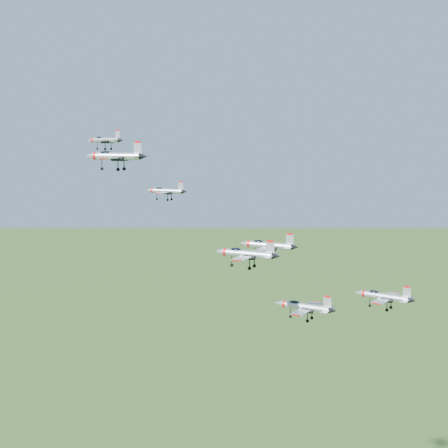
% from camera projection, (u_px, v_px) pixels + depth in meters
% --- Properties ---
extents(jet_lead, '(12.15, 10.18, 3.25)m').
position_uv_depth(jet_lead, '(105.00, 140.00, 157.41)').
color(jet_lead, '#B4BBC2').
extents(jet_left_high, '(10.41, 8.54, 2.79)m').
position_uv_depth(jet_left_high, '(166.00, 191.00, 139.12)').
color(jet_left_high, '#B4BBC2').
extents(jet_right_high, '(13.70, 11.31, 3.66)m').
position_uv_depth(jet_right_high, '(115.00, 156.00, 121.35)').
color(jet_right_high, '#B4BBC2').
extents(jet_left_low, '(13.44, 11.05, 3.60)m').
position_uv_depth(jet_left_low, '(268.00, 245.00, 132.40)').
color(jet_left_low, '#B4BBC2').
extents(jet_right_low, '(13.63, 11.23, 3.65)m').
position_uv_depth(jet_right_low, '(246.00, 253.00, 119.05)').
color(jet_right_low, '#B4BBC2').
extents(jet_trail, '(13.60, 11.32, 3.63)m').
position_uv_depth(jet_trail, '(304.00, 306.00, 126.59)').
color(jet_trail, '#B4BBC2').
extents(jet_extra, '(13.04, 10.97, 3.50)m').
position_uv_depth(jet_extra, '(383.00, 296.00, 126.80)').
color(jet_extra, '#B4BBC2').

